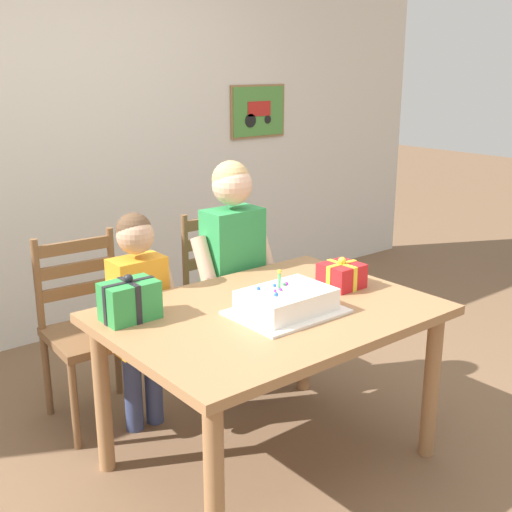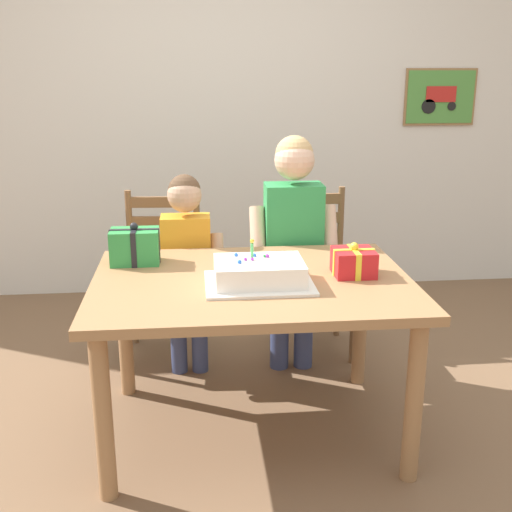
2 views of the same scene
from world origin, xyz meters
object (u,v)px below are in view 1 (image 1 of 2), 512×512
Objects in this scene: chair_right at (229,293)px; child_older at (233,257)px; child_younger at (139,301)px; birthday_cake at (287,302)px; gift_box_beside_cake at (130,301)px; dining_table at (270,330)px; gift_box_red_large at (342,275)px; chair_left at (91,329)px.

child_older reaches higher than chair_right.
chair_right is 0.86× the size of child_younger.
gift_box_beside_cake is at bearing 146.47° from birthday_cake.
chair_right is at bearing 32.18° from gift_box_beside_cake.
gift_box_beside_cake is 0.44m from child_younger.
gift_box_beside_cake is (-0.51, 0.27, 0.17)m from dining_table.
dining_table is 7.59× the size of gift_box_red_large.
gift_box_red_large is 0.19× the size of chair_right.
birthday_cake is at bearing -168.02° from gift_box_red_large.
chair_left is 1.00× the size of chair_right.
child_younger is at bearing 113.69° from birthday_cake.
child_older reaches higher than child_younger.
child_younger reaches higher than chair_left.
gift_box_red_large is at bearing -15.48° from gift_box_beside_cake.
dining_table is 0.68m from child_younger.
gift_box_beside_cake reaches higher than gift_box_red_large.
chair_right reaches higher than gift_box_beside_cake.
child_younger is at bearing 114.55° from dining_table.
chair_right is 0.77m from child_younger.
chair_left is (-0.44, 0.93, -0.31)m from birthday_cake.
birthday_cake is 0.43m from gift_box_red_large.
dining_table is at bearing -178.24° from gift_box_red_large.
birthday_cake is 2.49× the size of gift_box_red_large.
child_younger reaches higher than birthday_cake.
chair_right is (0.93, 0.58, -0.34)m from gift_box_beside_cake.
dining_table is at bearing -63.90° from chair_left.
chair_left is 0.86× the size of child_younger.
gift_box_red_large is 0.98m from gift_box_beside_cake.
child_younger is (-0.30, 0.69, -0.12)m from birthday_cake.
child_older is at bearing 23.68° from gift_box_beside_cake.
child_older is (-0.17, 0.60, -0.02)m from gift_box_red_large.
child_younger is (-0.72, 0.60, -0.13)m from gift_box_red_large.
chair_left is at bearing 160.60° from child_older.
gift_box_beside_cake is 1.15m from chair_right.
birthday_cake is (0.02, -0.07, 0.14)m from dining_table.
gift_box_red_large is 0.90m from chair_right.
gift_box_red_large is 0.17× the size of child_younger.
gift_box_red_large is at bearing 11.98° from birthday_cake.
gift_box_red_large is 0.62m from child_older.
gift_box_red_large is 0.79× the size of gift_box_beside_cake.
chair_left is at bearing -179.99° from chair_right.
chair_right is (0.84, 0.00, 0.00)m from chair_left.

